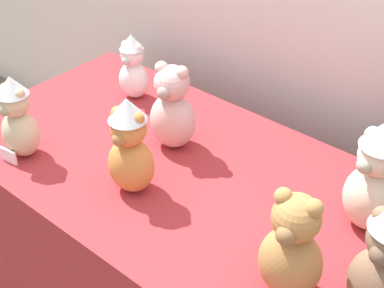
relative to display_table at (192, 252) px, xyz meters
name	(u,v)px	position (x,y,z in m)	size (l,w,h in m)	color
display_table	(192,252)	(0.00, 0.00, 0.00)	(1.71, 0.86, 0.70)	maroon
teddy_bear_cream	(375,177)	(0.52, 0.15, 0.52)	(0.19, 0.18, 0.35)	beige
teddy_bear_caramel	(292,249)	(0.48, -0.20, 0.50)	(0.18, 0.16, 0.31)	#B27A42
teddy_bear_blush	(172,109)	(-0.16, 0.08, 0.50)	(0.19, 0.17, 0.31)	beige
teddy_bear_snow	(133,67)	(-0.49, 0.23, 0.48)	(0.14, 0.12, 0.26)	white
teddy_bear_sand	(17,118)	(-0.50, -0.28, 0.50)	(0.15, 0.13, 0.29)	#CCB78E
teddy_bear_ginger	(130,147)	(-0.09, -0.17, 0.51)	(0.17, 0.15, 0.32)	#D17F3D
name_card_front_left	(8,156)	(-0.50, -0.34, 0.38)	(0.07, 0.01, 0.05)	white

